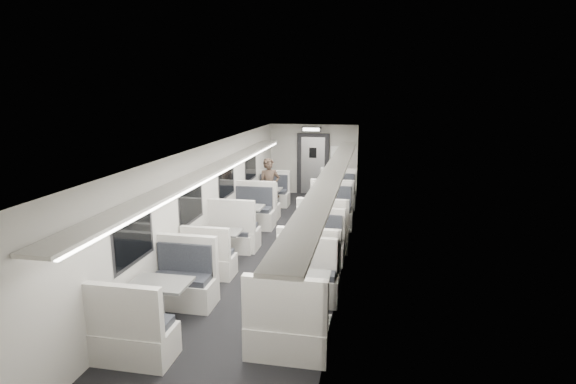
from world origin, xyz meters
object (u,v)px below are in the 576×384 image
at_px(booth_left_c, 222,246).
at_px(booth_right_d, 298,299).
at_px(booth_left_a, 267,200).
at_px(booth_right_a, 335,202).
at_px(exit_sign, 311,129).
at_px(booth_left_b, 244,221).
at_px(booth_left_d, 161,305).
at_px(booth_right_c, 314,258).
at_px(passenger, 269,187).
at_px(vestibule_door, 313,164).
at_px(booth_right_b, 327,221).

height_order(booth_left_c, booth_right_d, booth_right_d).
bearing_deg(booth_left_a, booth_right_a, 0.40).
bearing_deg(booth_right_d, exit_sign, 96.86).
distance_m(booth_left_a, booth_left_b, 2.41).
distance_m(booth_left_a, exit_sign, 2.98).
distance_m(booth_left_d, exit_sign, 9.12).
distance_m(booth_right_c, passenger, 4.44).
height_order(booth_left_a, exit_sign, exit_sign).
bearing_deg(vestibule_door, booth_right_c, -81.82).
bearing_deg(booth_right_c, vestibule_door, 98.18).
height_order(booth_left_c, passenger, passenger).
relative_size(booth_right_d, exit_sign, 3.67).
relative_size(booth_right_a, exit_sign, 3.59).
bearing_deg(booth_left_c, booth_right_c, -10.25).
height_order(booth_left_b, exit_sign, exit_sign).
bearing_deg(passenger, booth_right_c, -88.29).
bearing_deg(booth_right_b, booth_right_a, 90.00).
xyz_separation_m(booth_left_b, booth_right_c, (2.00, -2.02, -0.03)).
bearing_deg(passenger, exit_sign, 48.25).
bearing_deg(booth_right_c, booth_right_a, 90.00).
bearing_deg(booth_left_a, booth_right_d, -72.30).
bearing_deg(booth_right_d, booth_right_b, 90.00).
xyz_separation_m(booth_right_c, passenger, (-1.84, 4.01, 0.46)).
distance_m(booth_left_a, booth_right_a, 2.00).
bearing_deg(booth_right_c, booth_left_a, 114.32).
relative_size(booth_left_d, exit_sign, 3.51).
xyz_separation_m(booth_right_d, vestibule_door, (-1.00, 8.80, 0.63)).
xyz_separation_m(booth_left_a, booth_left_b, (0.00, -2.41, 0.04)).
bearing_deg(booth_left_c, exit_sign, 80.70).
relative_size(booth_left_b, booth_right_a, 1.01).
bearing_deg(booth_left_a, vestibule_door, 68.46).
distance_m(booth_right_a, booth_right_b, 2.08).
relative_size(booth_left_c, passenger, 1.17).
distance_m(booth_left_d, booth_right_a, 7.12).
distance_m(vestibule_door, exit_sign, 1.33).
height_order(booth_left_b, booth_left_d, booth_left_b).
xyz_separation_m(booth_left_c, booth_right_c, (2.00, -0.36, 0.03)).
relative_size(booth_left_c, booth_right_c, 0.93).
relative_size(booth_right_b, booth_right_d, 1.02).
bearing_deg(booth_left_d, booth_left_b, 90.00).
bearing_deg(vestibule_door, booth_right_a, -68.35).
height_order(booth_left_c, booth_right_a, booth_right_a).
relative_size(booth_left_b, passenger, 1.35).
bearing_deg(vestibule_door, booth_left_c, -98.62).
distance_m(booth_left_d, booth_right_d, 2.07).
bearing_deg(booth_left_b, vestibule_door, 78.56).
bearing_deg(booth_left_c, booth_right_d, -47.78).
bearing_deg(booth_right_a, booth_left_c, -116.12).
xyz_separation_m(vestibule_door, exit_sign, (0.00, -0.49, 1.24)).
bearing_deg(vestibule_door, passenger, -105.90).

